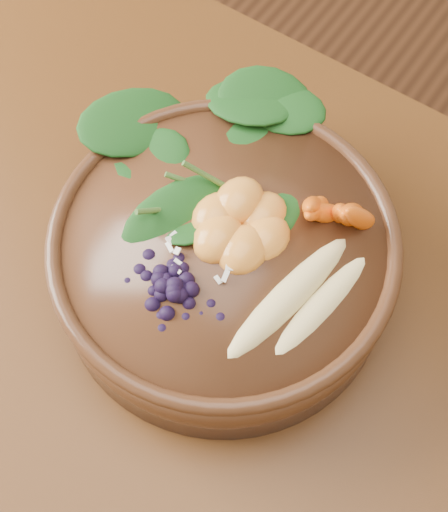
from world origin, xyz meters
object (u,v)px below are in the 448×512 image
at_px(stoneware_bowl, 224,261).
at_px(mandarin_cluster, 241,216).
at_px(blueberry_pile, 172,278).
at_px(kale_heap, 235,148).
at_px(carrot_cluster, 342,191).
at_px(banana_halves, 307,293).
at_px(dining_table, 101,367).

height_order(stoneware_bowl, mandarin_cluster, mandarin_cluster).
relative_size(mandarin_cluster, blueberry_pile, 0.69).
bearing_deg(stoneware_bowl, blueberry_pile, -96.12).
distance_m(kale_heap, carrot_cluster, 0.11).
height_order(kale_heap, banana_halves, kale_heap).
distance_m(dining_table, blueberry_pile, 0.22).
distance_m(dining_table, banana_halves, 0.29).
relative_size(dining_table, kale_heap, 7.48).
height_order(stoneware_bowl, blueberry_pile, blueberry_pile).
xyz_separation_m(dining_table, carrot_cluster, (0.15, 0.21, 0.23)).
bearing_deg(banana_halves, stoneware_bowl, -177.26).
relative_size(kale_heap, blueberry_pile, 1.42).
bearing_deg(dining_table, carrot_cluster, 54.21).
height_order(dining_table, banana_halves, banana_halves).
height_order(kale_heap, carrot_cluster, carrot_cluster).
xyz_separation_m(stoneware_bowl, banana_halves, (0.09, -0.01, 0.06)).
height_order(dining_table, kale_heap, kale_heap).
relative_size(kale_heap, mandarin_cluster, 2.07).
bearing_deg(kale_heap, dining_table, -100.31).
relative_size(carrot_cluster, banana_halves, 0.50).
bearing_deg(carrot_cluster, mandarin_cluster, -129.81).
height_order(kale_heap, blueberry_pile, kale_heap).
height_order(stoneware_bowl, banana_halves, banana_halves).
bearing_deg(banana_halves, carrot_cluster, 113.06).
bearing_deg(mandarin_cluster, dining_table, -119.03).
bearing_deg(stoneware_bowl, carrot_cluster, 47.32).
xyz_separation_m(kale_heap, blueberry_pile, (0.03, -0.14, -0.00)).
bearing_deg(carrot_cluster, dining_table, -116.80).
bearing_deg(banana_halves, kale_heap, 156.45).
bearing_deg(blueberry_pile, dining_table, -138.93).
distance_m(mandarin_cluster, blueberry_pile, 0.09).
bearing_deg(kale_heap, mandarin_cluster, -50.77).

